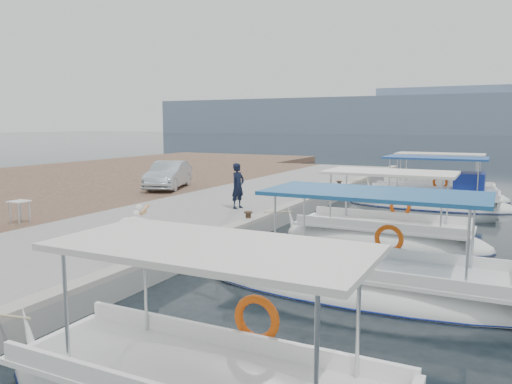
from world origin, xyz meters
TOP-DOWN VIEW (x-y plane):
  - ground at (0.00, 0.00)m, footprint 400.00×400.00m
  - concrete_quay at (-3.00, 5.00)m, footprint 6.00×40.00m
  - quay_curb at (-0.22, 5.00)m, footprint 0.44×40.00m
  - cobblestone_strip at (-8.00, 5.00)m, footprint 4.00×40.00m
  - fishing_caique_b at (4.40, -2.28)m, footprint 7.63×2.37m
  - fishing_caique_c at (3.78, 2.56)m, footprint 6.38×2.28m
  - fishing_caique_d at (4.26, 10.30)m, footprint 7.13×2.43m
  - fishing_caique_e at (4.02, 13.21)m, footprint 6.85×2.21m
  - mooring_bollards at (-0.35, 1.50)m, footprint 0.28×20.28m
  - pelican at (-1.19, -3.10)m, footprint 0.70×1.43m
  - fisherman at (-1.87, 3.61)m, footprint 0.52×0.69m
  - parked_car at (-7.75, 7.29)m, footprint 2.70×4.29m
  - folding_table at (-6.71, -2.02)m, footprint 0.55×0.55m

SIDE VIEW (x-z plane):
  - ground at x=0.00m, z-range 0.00..0.00m
  - fishing_caique_b at x=4.40m, z-range -1.29..1.54m
  - fishing_caique_e at x=4.02m, z-range -1.29..1.54m
  - fishing_caique_c at x=3.78m, z-range -1.29..1.54m
  - fishing_caique_d at x=4.26m, z-range -1.22..1.61m
  - concrete_quay at x=-3.00m, z-range 0.00..0.50m
  - cobblestone_strip at x=-8.00m, z-range 0.00..0.50m
  - quay_curb at x=-0.22m, z-range 0.50..0.62m
  - mooring_bollards at x=-0.35m, z-range 0.53..0.86m
  - folding_table at x=-6.71m, z-range 0.66..1.39m
  - pelican at x=-1.19m, z-range 0.52..1.63m
  - parked_car at x=-7.75m, z-range 0.50..1.84m
  - fisherman at x=-1.87m, z-range 0.50..2.20m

